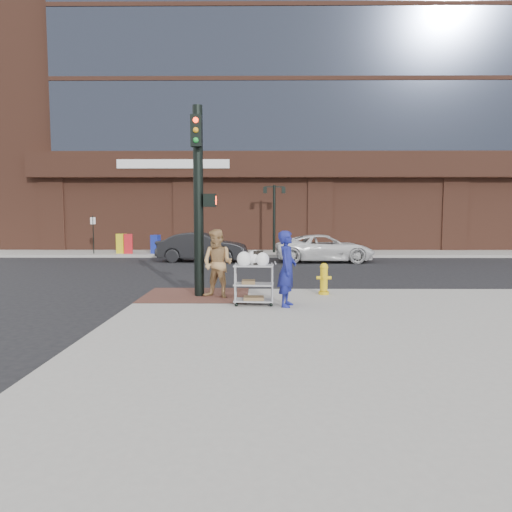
{
  "coord_description": "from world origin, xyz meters",
  "views": [
    {
      "loc": [
        1.11,
        -11.3,
        2.26
      ],
      "look_at": [
        1.02,
        0.51,
        1.25
      ],
      "focal_mm": 32.0,
      "sensor_mm": 36.0,
      "label": 1
    }
  ],
  "objects_px": {
    "utility_cart": "(254,280)",
    "fire_hydrant": "(324,278)",
    "sedan_dark": "(202,247)",
    "pedestrian_tan": "(218,264)",
    "traffic_signal_pole": "(199,195)",
    "woman_blue": "(287,269)",
    "minivan_white": "(325,248)",
    "lamp_post": "(274,211)"
  },
  "relations": [
    {
      "from": "utility_cart",
      "to": "minivan_white",
      "type": "bearing_deg",
      "value": 74.17
    },
    {
      "from": "woman_blue",
      "to": "sedan_dark",
      "type": "relative_size",
      "value": 0.4
    },
    {
      "from": "sedan_dark",
      "to": "woman_blue",
      "type": "bearing_deg",
      "value": -158.29
    },
    {
      "from": "pedestrian_tan",
      "to": "woman_blue",
      "type": "bearing_deg",
      "value": -8.39
    },
    {
      "from": "woman_blue",
      "to": "pedestrian_tan",
      "type": "height_order",
      "value": "pedestrian_tan"
    },
    {
      "from": "woman_blue",
      "to": "sedan_dark",
      "type": "distance_m",
      "value": 12.83
    },
    {
      "from": "sedan_dark",
      "to": "pedestrian_tan",
      "type": "bearing_deg",
      "value": -165.19
    },
    {
      "from": "minivan_white",
      "to": "lamp_post",
      "type": "bearing_deg",
      "value": 27.79
    },
    {
      "from": "pedestrian_tan",
      "to": "sedan_dark",
      "type": "distance_m",
      "value": 11.34
    },
    {
      "from": "traffic_signal_pole",
      "to": "minivan_white",
      "type": "xyz_separation_m",
      "value": [
        4.88,
        10.86,
        -2.14
      ]
    },
    {
      "from": "traffic_signal_pole",
      "to": "minivan_white",
      "type": "relative_size",
      "value": 1.01
    },
    {
      "from": "minivan_white",
      "to": "utility_cart",
      "type": "relative_size",
      "value": 3.77
    },
    {
      "from": "traffic_signal_pole",
      "to": "woman_blue",
      "type": "height_order",
      "value": "traffic_signal_pole"
    },
    {
      "from": "utility_cart",
      "to": "fire_hydrant",
      "type": "bearing_deg",
      "value": 38.87
    },
    {
      "from": "lamp_post",
      "to": "utility_cart",
      "type": "relative_size",
      "value": 3.05
    },
    {
      "from": "lamp_post",
      "to": "traffic_signal_pole",
      "type": "height_order",
      "value": "traffic_signal_pole"
    },
    {
      "from": "pedestrian_tan",
      "to": "traffic_signal_pole",
      "type": "bearing_deg",
      "value": 178.24
    },
    {
      "from": "fire_hydrant",
      "to": "pedestrian_tan",
      "type": "bearing_deg",
      "value": -169.22
    },
    {
      "from": "woman_blue",
      "to": "traffic_signal_pole",
      "type": "bearing_deg",
      "value": 72.09
    },
    {
      "from": "woman_blue",
      "to": "fire_hydrant",
      "type": "xyz_separation_m",
      "value": [
        1.11,
        1.68,
        -0.46
      ]
    },
    {
      "from": "lamp_post",
      "to": "pedestrian_tan",
      "type": "xyz_separation_m",
      "value": [
        -1.98,
        -15.48,
        -1.57
      ]
    },
    {
      "from": "minivan_white",
      "to": "fire_hydrant",
      "type": "relative_size",
      "value": 5.74
    },
    {
      "from": "pedestrian_tan",
      "to": "lamp_post",
      "type": "bearing_deg",
      "value": 107.44
    },
    {
      "from": "traffic_signal_pole",
      "to": "woman_blue",
      "type": "distance_m",
      "value": 3.18
    },
    {
      "from": "woman_blue",
      "to": "lamp_post",
      "type": "bearing_deg",
      "value": 13.0
    },
    {
      "from": "traffic_signal_pole",
      "to": "sedan_dark",
      "type": "relative_size",
      "value": 1.11
    },
    {
      "from": "sedan_dark",
      "to": "utility_cart",
      "type": "xyz_separation_m",
      "value": [
        2.75,
        -12.18,
        0.0
      ]
    },
    {
      "from": "sedan_dark",
      "to": "minivan_white",
      "type": "bearing_deg",
      "value": -85.09
    },
    {
      "from": "pedestrian_tan",
      "to": "utility_cart",
      "type": "xyz_separation_m",
      "value": [
        0.96,
        -0.99,
        -0.3
      ]
    },
    {
      "from": "lamp_post",
      "to": "woman_blue",
      "type": "relative_size",
      "value": 2.23
    },
    {
      "from": "lamp_post",
      "to": "traffic_signal_pole",
      "type": "xyz_separation_m",
      "value": [
        -2.48,
        -15.23,
        0.21
      ]
    },
    {
      "from": "woman_blue",
      "to": "minivan_white",
      "type": "relative_size",
      "value": 0.36
    },
    {
      "from": "traffic_signal_pole",
      "to": "sedan_dark",
      "type": "height_order",
      "value": "traffic_signal_pole"
    },
    {
      "from": "lamp_post",
      "to": "sedan_dark",
      "type": "relative_size",
      "value": 0.89
    },
    {
      "from": "pedestrian_tan",
      "to": "minivan_white",
      "type": "distance_m",
      "value": 11.95
    },
    {
      "from": "woman_blue",
      "to": "fire_hydrant",
      "type": "distance_m",
      "value": 2.07
    },
    {
      "from": "woman_blue",
      "to": "pedestrian_tan",
      "type": "relative_size",
      "value": 1.0
    },
    {
      "from": "pedestrian_tan",
      "to": "utility_cart",
      "type": "bearing_deg",
      "value": -21.16
    },
    {
      "from": "fire_hydrant",
      "to": "traffic_signal_pole",
      "type": "bearing_deg",
      "value": -174.96
    },
    {
      "from": "traffic_signal_pole",
      "to": "utility_cart",
      "type": "distance_m",
      "value": 2.83
    },
    {
      "from": "sedan_dark",
      "to": "minivan_white",
      "type": "distance_m",
      "value": 6.18
    },
    {
      "from": "lamp_post",
      "to": "pedestrian_tan",
      "type": "bearing_deg",
      "value": -97.29
    }
  ]
}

